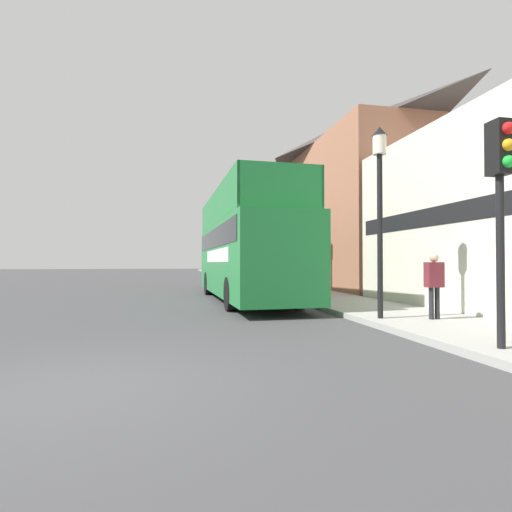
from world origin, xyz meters
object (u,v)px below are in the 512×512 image
lamp_post_nearest (380,186)px  lamp_post_third (249,232)px  lamp_post_second (286,220)px  parked_car_ahead_of_bus (229,275)px  pedestrian_second (434,280)px  traffic_signal (501,181)px  tour_bus (245,252)px

lamp_post_nearest → lamp_post_third: (0.11, 17.65, 0.25)m
lamp_post_second → lamp_post_third: 8.83m
parked_car_ahead_of_bus → lamp_post_third: lamp_post_third is taller
parked_car_ahead_of_bus → lamp_post_second: size_ratio=0.92×
lamp_post_second → pedestrian_second: bearing=-84.0°
traffic_signal → lamp_post_third: size_ratio=0.71×
pedestrian_second → lamp_post_second: size_ratio=0.32×
lamp_post_third → traffic_signal: bearing=-89.9°
tour_bus → traffic_signal: tour_bus is taller
pedestrian_second → lamp_post_nearest: (-1.16, 0.41, 2.25)m
tour_bus → parked_car_ahead_of_bus: bearing=84.8°
lamp_post_nearest → lamp_post_second: (0.19, 8.83, 0.11)m
tour_bus → lamp_post_nearest: (2.15, -6.43, 1.45)m
lamp_post_nearest → lamp_post_third: bearing=89.6°
lamp_post_third → tour_bus: bearing=-101.4°
parked_car_ahead_of_bus → lamp_post_nearest: bearing=-82.6°
lamp_post_nearest → tour_bus: bearing=108.5°
tour_bus → lamp_post_second: (2.34, 2.40, 1.56)m
pedestrian_second → lamp_post_nearest: lamp_post_nearest is taller
pedestrian_second → lamp_post_second: bearing=96.0°
tour_bus → pedestrian_second: tour_bus is taller
parked_car_ahead_of_bus → traffic_signal: (1.72, -18.57, 2.03)m
lamp_post_second → lamp_post_third: (-0.08, 8.83, 0.14)m
parked_car_ahead_of_bus → lamp_post_third: bearing=57.9°
parked_car_ahead_of_bus → lamp_post_nearest: lamp_post_nearest is taller
traffic_signal → pedestrian_second: bearing=71.6°
lamp_post_second → tour_bus: bearing=-134.3°
lamp_post_nearest → lamp_post_second: size_ratio=0.96×
tour_bus → lamp_post_third: bearing=77.2°
pedestrian_second → lamp_post_nearest: 2.56m
tour_bus → pedestrian_second: (3.30, -6.84, -0.79)m
parked_car_ahead_of_bus → pedestrian_second: bearing=-78.5°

